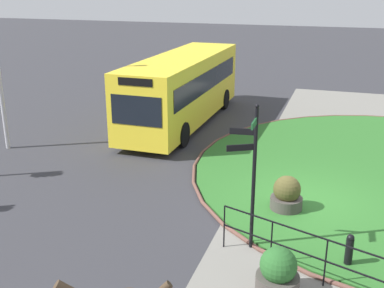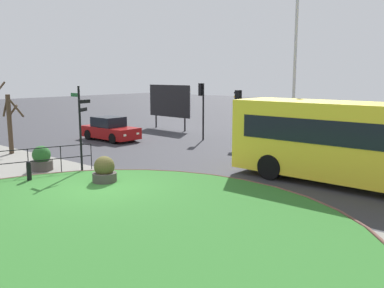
{
  "view_description": "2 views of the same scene",
  "coord_description": "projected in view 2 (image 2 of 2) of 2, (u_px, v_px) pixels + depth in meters",
  "views": [
    {
      "loc": [
        -13.13,
        -0.67,
        6.23
      ],
      "look_at": [
        1.8,
        4.19,
        0.85
      ],
      "focal_mm": 44.51,
      "sensor_mm": 36.0,
      "label": 1
    },
    {
      "loc": [
        11.58,
        -8.87,
        4.06
      ],
      "look_at": [
        0.94,
        3.8,
        1.3
      ],
      "focal_mm": 38.51,
      "sensor_mm": 36.0,
      "label": 2
    }
  ],
  "objects": [
    {
      "name": "planter_near_signpost",
      "position": [
        42.0,
        160.0,
        17.71
      ],
      "size": [
        0.91,
        0.91,
        1.08
      ],
      "color": "#47423D",
      "rests_on": "ground"
    },
    {
      "name": "ground",
      "position": [
        104.0,
        190.0,
        14.71
      ],
      "size": [
        120.0,
        120.0,
        0.0
      ],
      "primitive_type": "plane",
      "color": "#333338"
    },
    {
      "name": "traffic_light_near",
      "position": [
        238.0,
        105.0,
        23.95
      ],
      "size": [
        0.49,
        0.3,
        3.23
      ],
      "rotation": [
        0.0,
        0.0,
        3.33
      ],
      "color": "black",
      "rests_on": "ground"
    },
    {
      "name": "traffic_light_far",
      "position": [
        202.0,
        98.0,
        25.93
      ],
      "size": [
        0.49,
        0.3,
        3.58
      ],
      "rotation": [
        0.0,
        0.0,
        2.95
      ],
      "color": "black",
      "rests_on": "ground"
    },
    {
      "name": "grass_kerb_ring",
      "position": [
        80.0,
        239.0,
        10.22
      ],
      "size": [
        15.07,
        15.07,
        0.11
      ],
      "primitive_type": "torus",
      "color": "brown",
      "rests_on": "ground"
    },
    {
      "name": "grass_island",
      "position": [
        80.0,
        239.0,
        10.22
      ],
      "size": [
        14.76,
        14.76,
        0.1
      ],
      "primitive_type": "cylinder",
      "color": "#2D6B28",
      "rests_on": "ground"
    },
    {
      "name": "planter_kerbside",
      "position": [
        104.0,
        172.0,
        15.49
      ],
      "size": [
        0.91,
        0.91,
        1.08
      ],
      "color": "#47423D",
      "rests_on": "ground"
    },
    {
      "name": "bus_yellow",
      "position": [
        364.0,
        143.0,
        14.81
      ],
      "size": [
        9.9,
        2.63,
        3.09
      ],
      "rotation": [
        0.0,
        0.0,
        3.13
      ],
      "color": "yellow",
      "rests_on": "ground"
    },
    {
      "name": "billboard_left",
      "position": [
        170.0,
        101.0,
        31.19
      ],
      "size": [
        4.33,
        0.39,
        3.36
      ],
      "rotation": [
        0.0,
        0.0,
        -0.06
      ],
      "color": "black",
      "rests_on": "ground"
    },
    {
      "name": "signpost_directional",
      "position": [
        81.0,
        123.0,
        17.13
      ],
      "size": [
        0.59,
        0.66,
        3.65
      ],
      "color": "black",
      "rests_on": "ground"
    },
    {
      "name": "car_near_lane",
      "position": [
        110.0,
        130.0,
        26.08
      ],
      "size": [
        4.03,
        1.8,
        1.48
      ],
      "rotation": [
        0.0,
        0.0,
        -0.01
      ],
      "color": "maroon",
      "rests_on": "ground"
    },
    {
      "name": "sidewalk_paving",
      "position": [
        55.0,
        203.0,
        13.25
      ],
      "size": [
        32.0,
        8.13,
        0.02
      ],
      "primitive_type": "cube",
      "color": "gray",
      "rests_on": "ground"
    },
    {
      "name": "lamppost_tall",
      "position": [
        295.0,
        68.0,
        21.9
      ],
      "size": [
        0.32,
        0.32,
        8.36
      ],
      "color": "#B7B7BC",
      "rests_on": "ground"
    },
    {
      "name": "bollard_foreground",
      "position": [
        29.0,
        172.0,
        15.71
      ],
      "size": [
        0.18,
        0.18,
        0.85
      ],
      "color": "black",
      "rests_on": "ground"
    },
    {
      "name": "street_tree_bare",
      "position": [
        9.0,
        120.0,
        21.31
      ],
      "size": [
        1.6,
        1.59,
        3.75
      ],
      "color": "#423323",
      "rests_on": "ground"
    },
    {
      "name": "railing_grass_edge",
      "position": [
        28.0,
        159.0,
        16.61
      ],
      "size": [
        1.79,
        4.9,
        1.15
      ],
      "rotation": [
        0.0,
        0.0,
        4.37
      ],
      "color": "black",
      "rests_on": "ground"
    }
  ]
}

